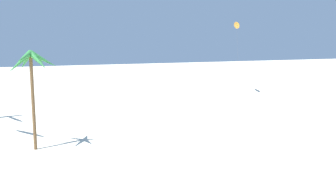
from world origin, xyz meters
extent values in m
cylinder|color=brown|center=(-8.95, 36.21, 4.58)|extent=(0.31, 0.31, 9.17)
cone|color=#33843D|center=(-7.82, 36.24, 8.50)|extent=(2.56, 0.61, 1.81)
cone|color=#33843D|center=(-8.33, 37.23, 8.60)|extent=(1.84, 2.52, 1.64)
cone|color=#33843D|center=(-9.38, 37.18, 8.38)|extent=(1.51, 2.46, 2.02)
cone|color=#33843D|center=(-9.92, 36.05, 8.30)|extent=(2.41, 0.95, 2.15)
cone|color=#33843D|center=(-9.50, 35.06, 8.85)|extent=(1.66, 2.66, 1.17)
cone|color=#33843D|center=(-8.34, 35.28, 8.47)|extent=(1.85, 2.42, 1.86)
ellipsoid|color=orange|center=(27.75, 60.15, 12.93)|extent=(3.45, 5.37, 1.78)
ellipsoid|color=green|center=(27.75, 60.15, 12.97)|extent=(2.93, 5.10, 1.17)
cylinder|color=#4C4C51|center=(26.62, 57.54, 6.42)|extent=(2.29, 5.24, 12.84)
camera|label=1|loc=(-9.64, -0.11, 10.44)|focal=39.52mm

